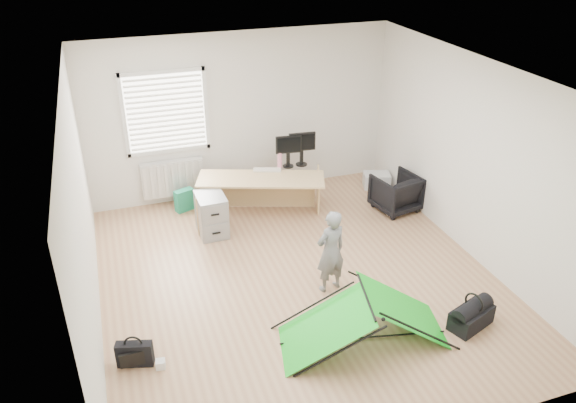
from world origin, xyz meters
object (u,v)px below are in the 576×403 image
object	(u,v)px
monitor_right	(302,153)
duffel_bag	(471,318)
filing_cabinet	(212,215)
monitor_left	(288,155)
laptop_bag	(135,354)
desk	(261,197)
storage_crate	(377,180)
office_chair	(396,193)
thermos	(280,160)
person	(331,251)
kite	(365,318)

from	to	relation	value
monitor_right	duffel_bag	bearing A→B (deg)	-71.60
filing_cabinet	duffel_bag	world-z (taller)	filing_cabinet
monitor_left	laptop_bag	size ratio (longest dim) A/B	1.06
monitor_right	laptop_bag	size ratio (longest dim) A/B	1.11
desk	storage_crate	size ratio (longest dim) A/B	4.32
desk	filing_cabinet	distance (m)	0.89
office_chair	storage_crate	world-z (taller)	office_chair
filing_cabinet	laptop_bag	size ratio (longest dim) A/B	1.64
storage_crate	laptop_bag	world-z (taller)	laptop_bag
monitor_left	office_chair	xyz separation A→B (m)	(1.56, -0.75, -0.56)
thermos	laptop_bag	distance (m)	4.00
desk	storage_crate	bearing A→B (deg)	28.82
desk	duffel_bag	world-z (taller)	desk
duffel_bag	person	bearing A→B (deg)	116.50
desk	thermos	size ratio (longest dim) A/B	7.45
monitor_right	office_chair	size ratio (longest dim) A/B	0.65
laptop_bag	person	bearing A→B (deg)	29.51
thermos	laptop_bag	xyz separation A→B (m)	(-2.60, -2.97, -0.65)
desk	filing_cabinet	xyz separation A→B (m)	(-0.85, -0.27, -0.02)
person	filing_cabinet	bearing A→B (deg)	-70.67
storage_crate	laptop_bag	bearing A→B (deg)	-145.23
office_chair	duffel_bag	bearing A→B (deg)	68.11
desk	duffel_bag	size ratio (longest dim) A/B	3.55
duffel_bag	office_chair	bearing A→B (deg)	59.07
storage_crate	duffel_bag	bearing A→B (deg)	-99.79
monitor_left	person	world-z (taller)	person
monitor_right	office_chair	world-z (taller)	monitor_right
thermos	storage_crate	xyz separation A→B (m)	(1.80, 0.08, -0.67)
filing_cabinet	office_chair	bearing A→B (deg)	-5.20
thermos	person	size ratio (longest dim) A/B	0.23
duffel_bag	storage_crate	bearing A→B (deg)	60.01
person	duffel_bag	xyz separation A→B (m)	(1.28, -1.21, -0.44)
filing_cabinet	storage_crate	distance (m)	3.11
storage_crate	monitor_right	bearing A→B (deg)	-176.45
kite	duffel_bag	distance (m)	1.31
storage_crate	duffel_bag	size ratio (longest dim) A/B	0.82
thermos	filing_cabinet	bearing A→B (deg)	-156.30
thermos	monitor_left	bearing A→B (deg)	-3.19
laptop_bag	storage_crate	bearing A→B (deg)	51.04
kite	laptop_bag	distance (m)	2.52
office_chair	monitor_right	bearing A→B (deg)	-40.44
desk	laptop_bag	xyz separation A→B (m)	(-2.20, -2.70, -0.19)
thermos	kite	bearing A→B (deg)	-91.97
desk	kite	size ratio (longest dim) A/B	1.02
thermos	kite	xyz separation A→B (m)	(-0.12, -3.40, -0.50)
monitor_right	thermos	size ratio (longest dim) A/B	1.64
desk	laptop_bag	distance (m)	3.49
person	duffel_bag	size ratio (longest dim) A/B	2.06
desk	monitor_left	xyz separation A→B (m)	(0.53, 0.26, 0.53)
monitor_right	kite	xyz separation A→B (m)	(-0.48, -3.39, -0.57)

